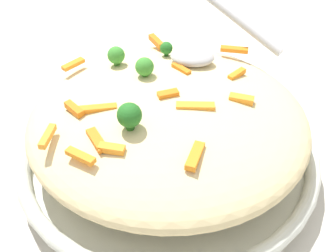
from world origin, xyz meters
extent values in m
plane|color=beige|center=(0.00, 0.00, 0.00)|extent=(2.40, 2.40, 0.00)
cylinder|color=silver|center=(0.00, 0.00, 0.01)|extent=(0.35, 0.35, 0.02)
torus|color=silver|center=(0.00, 0.00, 0.03)|extent=(0.38, 0.38, 0.02)
torus|color=black|center=(0.00, 0.00, 0.03)|extent=(0.37, 0.37, 0.00)
ellipsoid|color=beige|center=(0.00, 0.00, 0.08)|extent=(0.34, 0.32, 0.08)
cube|color=orange|center=(0.00, 0.00, 0.12)|extent=(0.03, 0.02, 0.01)
cube|color=orange|center=(0.07, 0.03, 0.11)|extent=(0.04, 0.02, 0.01)
cube|color=orange|center=(-0.04, 0.09, 0.11)|extent=(0.02, 0.04, 0.01)
cube|color=orange|center=(0.03, -0.13, 0.11)|extent=(0.03, 0.03, 0.01)
cube|color=orange|center=(-0.08, -0.01, 0.11)|extent=(0.03, 0.01, 0.01)
cube|color=orange|center=(0.10, 0.03, 0.11)|extent=(0.03, 0.02, 0.01)
cube|color=orange|center=(0.06, 0.08, 0.11)|extent=(0.03, 0.04, 0.01)
cube|color=orange|center=(-0.01, -0.06, 0.11)|extent=(0.03, 0.02, 0.01)
cube|color=orange|center=(-0.08, -0.06, 0.11)|extent=(0.02, 0.03, 0.01)
cube|color=orange|center=(0.12, 0.08, 0.11)|extent=(0.01, 0.03, 0.01)
cube|color=orange|center=(0.05, 0.09, 0.11)|extent=(0.03, 0.01, 0.01)
cube|color=orange|center=(-0.03, 0.02, 0.11)|extent=(0.04, 0.02, 0.01)
cube|color=orange|center=(-0.07, -0.12, 0.11)|extent=(0.04, 0.01, 0.01)
cube|color=orange|center=(0.07, 0.10, 0.11)|extent=(0.03, 0.02, 0.01)
cube|color=orange|center=(0.13, -0.06, 0.11)|extent=(0.03, 0.03, 0.01)
cylinder|color=#205B1C|center=(0.03, 0.06, 0.11)|extent=(0.01, 0.01, 0.01)
sphere|color=#236B23|center=(0.03, 0.06, 0.13)|extent=(0.03, 0.03, 0.03)
cylinder|color=#377928|center=(0.07, -0.07, 0.11)|extent=(0.01, 0.01, 0.01)
sphere|color=#3D8E33|center=(0.07, -0.07, 0.12)|extent=(0.02, 0.02, 0.02)
cylinder|color=#205B1C|center=(0.01, -0.10, 0.11)|extent=(0.01, 0.01, 0.01)
sphere|color=#236B23|center=(0.01, -0.10, 0.12)|extent=(0.02, 0.02, 0.02)
cylinder|color=#377928|center=(0.03, -0.04, 0.11)|extent=(0.01, 0.01, 0.01)
sphere|color=#3D8E33|center=(0.03, -0.04, 0.13)|extent=(0.02, 0.02, 0.02)
ellipsoid|color=#B7B7BC|center=(-0.02, -0.08, 0.12)|extent=(0.06, 0.04, 0.02)
cylinder|color=#B7B7BC|center=(-0.06, -0.15, 0.15)|extent=(0.15, 0.10, 0.07)
camera|label=1|loc=(-0.05, 0.40, 0.42)|focal=47.20mm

